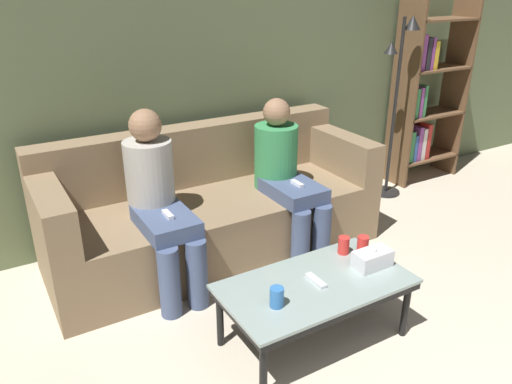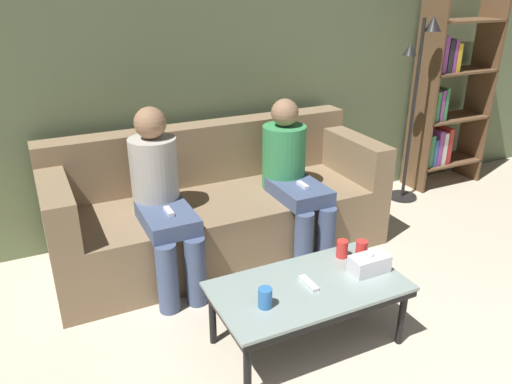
% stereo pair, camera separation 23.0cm
% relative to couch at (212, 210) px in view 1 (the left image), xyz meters
% --- Properties ---
extents(wall_back, '(12.00, 0.06, 2.60)m').
position_rel_couch_xyz_m(wall_back, '(0.00, 0.52, 0.97)').
color(wall_back, '#60704C').
rests_on(wall_back, ground_plane).
extents(couch, '(2.38, 0.88, 0.90)m').
position_rel_couch_xyz_m(couch, '(0.00, 0.00, 0.00)').
color(couch, '#897051').
rests_on(couch, ground_plane).
extents(coffee_table, '(1.04, 0.56, 0.38)m').
position_rel_couch_xyz_m(coffee_table, '(0.04, -1.21, 0.01)').
color(coffee_table, '#8C9E99').
rests_on(coffee_table, ground_plane).
extents(cup_near_left, '(0.07, 0.07, 0.11)m').
position_rel_couch_xyz_m(cup_near_left, '(0.45, -1.11, 0.11)').
color(cup_near_left, red).
rests_on(cup_near_left, coffee_table).
extents(cup_near_right, '(0.07, 0.07, 0.11)m').
position_rel_couch_xyz_m(cup_near_right, '(-0.26, -1.28, 0.10)').
color(cup_near_right, '#3372BF').
rests_on(cup_near_right, coffee_table).
extents(cup_far_center, '(0.07, 0.07, 0.11)m').
position_rel_couch_xyz_m(cup_far_center, '(0.36, -1.04, 0.10)').
color(cup_far_center, red).
rests_on(cup_far_center, coffee_table).
extents(tissue_box, '(0.22, 0.12, 0.13)m').
position_rel_couch_xyz_m(tissue_box, '(0.41, -1.24, 0.10)').
color(tissue_box, white).
rests_on(tissue_box, coffee_table).
extents(game_remote, '(0.04, 0.15, 0.02)m').
position_rel_couch_xyz_m(game_remote, '(0.04, -1.21, 0.06)').
color(game_remote, white).
rests_on(game_remote, coffee_table).
extents(bookshelf, '(0.74, 0.32, 1.77)m').
position_rel_couch_xyz_m(bookshelf, '(2.42, 0.29, 0.49)').
color(bookshelf, brown).
rests_on(bookshelf, ground_plane).
extents(standing_lamp, '(0.31, 0.26, 1.61)m').
position_rel_couch_xyz_m(standing_lamp, '(1.91, 0.14, 0.65)').
color(standing_lamp, black).
rests_on(standing_lamp, ground_plane).
extents(seated_person_left_end, '(0.31, 0.70, 1.17)m').
position_rel_couch_xyz_m(seated_person_left_end, '(-0.48, -0.23, 0.29)').
color(seated_person_left_end, '#47567A').
rests_on(seated_person_left_end, ground_plane).
extents(seated_person_mid_left, '(0.32, 0.69, 1.12)m').
position_rel_couch_xyz_m(seated_person_mid_left, '(0.48, -0.23, 0.27)').
color(seated_person_mid_left, '#47567A').
rests_on(seated_person_mid_left, ground_plane).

